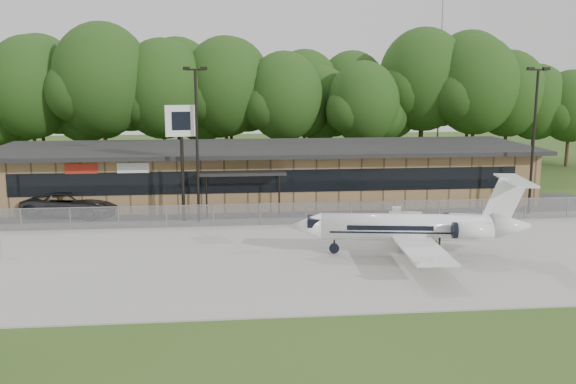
{
  "coord_description": "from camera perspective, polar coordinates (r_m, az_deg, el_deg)",
  "views": [
    {
      "loc": [
        -3.31,
        -25.62,
        9.83
      ],
      "look_at": [
        0.52,
        12.0,
        2.8
      ],
      "focal_mm": 40.0,
      "sensor_mm": 36.0,
      "label": 1
    }
  ],
  "objects": [
    {
      "name": "terminal",
      "position": [
        50.25,
        -1.98,
        1.76
      ],
      "size": [
        41.0,
        11.65,
        4.3
      ],
      "color": "olive",
      "rests_on": "ground"
    },
    {
      "name": "light_pole_mid",
      "position": [
        42.33,
        -8.11,
        5.2
      ],
      "size": [
        1.55,
        0.3,
        10.23
      ],
      "color": "black",
      "rests_on": "ground"
    },
    {
      "name": "treeline",
      "position": [
        67.74,
        -3.05,
        8.54
      ],
      "size": [
        72.0,
        12.0,
        15.0
      ],
      "primitive_type": null,
      "color": "#153912",
      "rests_on": "ground"
    },
    {
      "name": "radio_mast",
      "position": [
        77.89,
        13.46,
        12.21
      ],
      "size": [
        0.2,
        0.2,
        25.0
      ],
      "primitive_type": "cylinder",
      "color": "gray",
      "rests_on": "ground"
    },
    {
      "name": "light_pole_right",
      "position": [
        47.36,
        21.04,
        5.16
      ],
      "size": [
        1.55,
        0.3,
        10.23
      ],
      "color": "black",
      "rests_on": "ground"
    },
    {
      "name": "apron",
      "position": [
        35.17,
        -0.18,
        -5.64
      ],
      "size": [
        64.0,
        18.0,
        0.08
      ],
      "primitive_type": "cube",
      "color": "#9E9B93",
      "rests_on": "ground"
    },
    {
      "name": "fence",
      "position": [
        41.75,
        -1.13,
        -2.0
      ],
      "size": [
        46.0,
        0.04,
        1.52
      ],
      "color": "gray",
      "rests_on": "ground"
    },
    {
      "name": "pole_sign",
      "position": [
        42.67,
        -9.46,
        5.17
      ],
      "size": [
        2.05,
        0.49,
        7.79
      ],
      "rotation": [
        0.0,
        0.0,
        0.13
      ],
      "color": "black",
      "rests_on": "ground"
    },
    {
      "name": "parking_lot",
      "position": [
        46.29,
        -1.58,
        -1.7
      ],
      "size": [
        50.0,
        9.0,
        0.06
      ],
      "primitive_type": "cube",
      "color": "#383835",
      "rests_on": "ground"
    },
    {
      "name": "suv",
      "position": [
        46.96,
        -18.71,
        -1.0
      ],
      "size": [
        6.95,
        4.15,
        1.81
      ],
      "primitive_type": "imported",
      "rotation": [
        0.0,
        0.0,
        1.38
      ],
      "color": "#313134",
      "rests_on": "ground"
    },
    {
      "name": "ground",
      "position": [
        27.64,
        1.47,
        -10.32
      ],
      "size": [
        160.0,
        160.0,
        0.0
      ],
      "primitive_type": "plane",
      "color": "#2F4C1B",
      "rests_on": "ground"
    },
    {
      "name": "business_jet",
      "position": [
        35.34,
        11.18,
        -3.19
      ],
      "size": [
        13.08,
        11.71,
        4.4
      ],
      "rotation": [
        0.0,
        0.0,
        -0.15
      ],
      "color": "white",
      "rests_on": "ground"
    }
  ]
}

